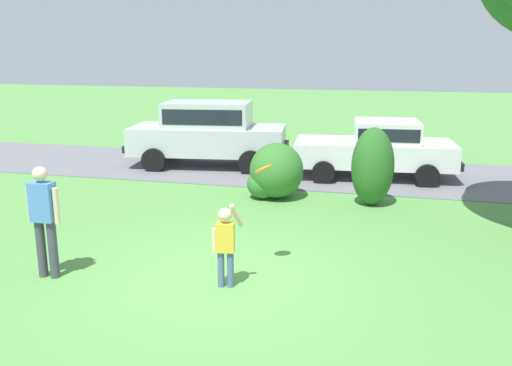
# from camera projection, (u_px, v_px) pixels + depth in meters

# --- Properties ---
(ground_plane) EXTENTS (80.00, 80.00, 0.00)m
(ground_plane) POSITION_uv_depth(u_px,v_px,m) (227.00, 278.00, 8.39)
(ground_plane) COLOR #518E42
(driveway_strip) EXTENTS (28.00, 4.40, 0.02)m
(driveway_strip) POSITION_uv_depth(u_px,v_px,m) (305.00, 171.00, 15.64)
(driveway_strip) COLOR slate
(driveway_strip) RESTS_ON ground
(shrub_near_tree) EXTENTS (1.30, 1.32, 1.30)m
(shrub_near_tree) POSITION_uv_depth(u_px,v_px,m) (274.00, 173.00, 12.77)
(shrub_near_tree) COLOR #33702B
(shrub_near_tree) RESTS_ON ground
(shrub_centre_left) EXTENTS (0.94, 0.97, 1.76)m
(shrub_centre_left) POSITION_uv_depth(u_px,v_px,m) (373.00, 167.00, 12.13)
(shrub_centre_left) COLOR #286023
(shrub_centre_left) RESTS_ON ground
(parked_sedan) EXTENTS (4.54, 2.38, 1.56)m
(parked_sedan) POSITION_uv_depth(u_px,v_px,m) (377.00, 147.00, 14.74)
(parked_sedan) COLOR white
(parked_sedan) RESTS_ON ground
(parked_suv) EXTENTS (4.88, 2.52, 1.92)m
(parked_suv) POSITION_uv_depth(u_px,v_px,m) (208.00, 130.00, 16.12)
(parked_suv) COLOR silver
(parked_suv) RESTS_ON ground
(child_thrower) EXTENTS (0.43, 0.31, 1.29)m
(child_thrower) POSITION_uv_depth(u_px,v_px,m) (225.00, 241.00, 7.91)
(child_thrower) COLOR #4C608C
(child_thrower) RESTS_ON ground
(frisbee) EXTENTS (0.29, 0.28, 0.20)m
(frisbee) POSITION_uv_depth(u_px,v_px,m) (263.00, 169.00, 8.33)
(frisbee) COLOR orange
(adult_onlooker) EXTENTS (0.53, 0.23, 1.74)m
(adult_onlooker) POSITION_uv_depth(u_px,v_px,m) (44.00, 216.00, 8.20)
(adult_onlooker) COLOR #3F3F4C
(adult_onlooker) RESTS_ON ground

